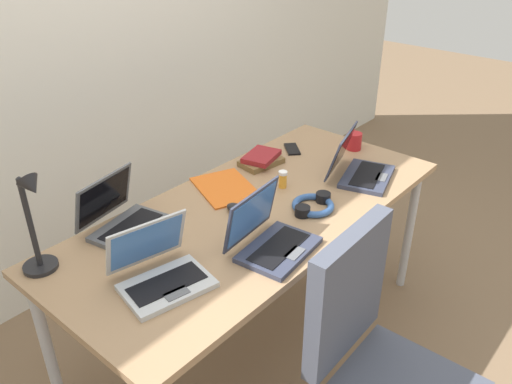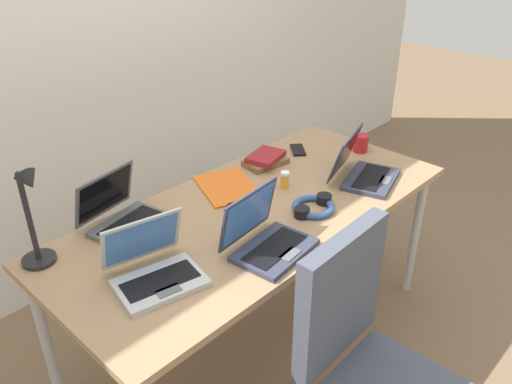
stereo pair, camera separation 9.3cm
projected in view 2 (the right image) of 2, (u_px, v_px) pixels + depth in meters
ground_plane at (256, 338)px, 2.55m from camera, size 12.00×12.00×0.00m
wall_back at (95, 32)px, 2.57m from camera, size 6.00×0.13×2.60m
desk at (256, 220)px, 2.21m from camera, size 1.80×0.80×0.74m
desk_lamp at (33, 218)px, 1.75m from camera, size 0.12×0.18×0.40m
laptop_back_right at (123, 215)px, 2.06m from camera, size 0.34×0.31×0.21m
laptop_front_right at (267, 239)px, 1.91m from camera, size 0.32×0.28×0.22m
laptop_far_corner at (363, 171)px, 2.39m from camera, size 0.36×0.34×0.22m
laptop_center at (155, 269)px, 1.76m from camera, size 0.34×0.32×0.21m
computer_mouse at (236, 208)px, 2.16m from camera, size 0.06×0.10×0.03m
cell_phone at (298, 150)px, 2.69m from camera, size 0.14×0.14×0.01m
headphones at (313, 206)px, 2.17m from camera, size 0.21×0.18×0.04m
pill_bottle at (285, 180)px, 2.32m from camera, size 0.04×0.04×0.08m
book_stack at (266, 159)px, 2.54m from camera, size 0.22×0.17×0.05m
paper_folder_front_left at (228, 187)px, 2.34m from camera, size 0.33×0.37×0.01m
coffee_mug at (361, 143)px, 2.67m from camera, size 0.11×0.08×0.09m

